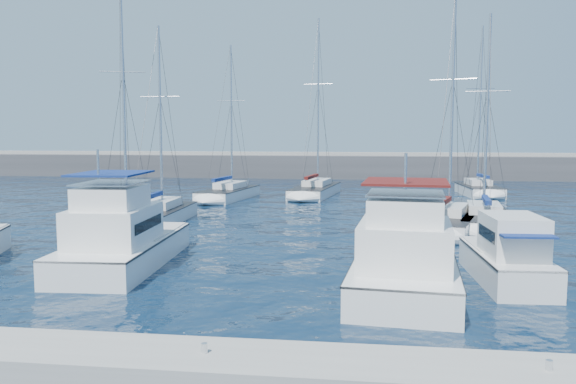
# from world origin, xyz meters

# --- Properties ---
(ground) EXTENTS (220.00, 220.00, 0.00)m
(ground) POSITION_xyz_m (0.00, 0.00, 0.00)
(ground) COLOR black
(ground) RESTS_ON ground
(breakwater) EXTENTS (160.00, 6.00, 4.45)m
(breakwater) POSITION_xyz_m (0.00, 52.00, 1.05)
(breakwater) COLOR #424244
(breakwater) RESTS_ON ground
(dock) EXTENTS (40.00, 2.20, 0.60)m
(dock) POSITION_xyz_m (0.00, -11.00, 0.30)
(dock) COLOR gray
(dock) RESTS_ON ground
(dock_cleat_centre) EXTENTS (0.16, 0.16, 0.25)m
(dock_cleat_centre) POSITION_xyz_m (0.00, -11.00, 0.72)
(dock_cleat_centre) COLOR silver
(dock_cleat_centre) RESTS_ON dock
(dock_cleat_near_stbd) EXTENTS (0.16, 0.16, 0.25)m
(dock_cleat_near_stbd) POSITION_xyz_m (8.00, -11.00, 0.72)
(dock_cleat_near_stbd) COLOR silver
(dock_cleat_near_stbd) RESTS_ON dock
(motor_yacht_port_inner) EXTENTS (4.06, 9.36, 4.69)m
(motor_yacht_port_inner) POSITION_xyz_m (-6.79, -0.43, 1.13)
(motor_yacht_port_inner) COLOR silver
(motor_yacht_port_inner) RESTS_ON ground
(motor_yacht_stbd_inner) EXTENTS (4.58, 8.63, 4.69)m
(motor_yacht_stbd_inner) POSITION_xyz_m (5.38, -3.17, 1.13)
(motor_yacht_stbd_inner) COLOR silver
(motor_yacht_stbd_inner) RESTS_ON ground
(motor_yacht_stbd_outer) EXTENTS (2.61, 6.41, 3.20)m
(motor_yacht_stbd_outer) POSITION_xyz_m (9.58, -0.99, 0.94)
(motor_yacht_stbd_outer) COLOR silver
(motor_yacht_stbd_outer) RESTS_ON ground
(sailboat_mid_a) EXTENTS (5.51, 8.41, 15.45)m
(sailboat_mid_a) POSITION_xyz_m (-10.36, 8.35, 0.53)
(sailboat_mid_a) COLOR silver
(sailboat_mid_a) RESTS_ON ground
(sailboat_mid_b) EXTENTS (3.20, 8.42, 13.36)m
(sailboat_mid_b) POSITION_xyz_m (-9.60, 11.81, 0.51)
(sailboat_mid_b) COLOR silver
(sailboat_mid_b) RESTS_ON ground
(sailboat_mid_d) EXTENTS (5.45, 8.93, 14.75)m
(sailboat_mid_d) POSITION_xyz_m (9.03, 11.10, 0.52)
(sailboat_mid_d) COLOR silver
(sailboat_mid_d) RESTS_ON ground
(sailboat_mid_e) EXTENTS (4.12, 8.16, 13.67)m
(sailboat_mid_e) POSITION_xyz_m (11.48, 12.32, 0.51)
(sailboat_mid_e) COLOR silver
(sailboat_mid_e) RESTS_ON ground
(sailboat_back_a) EXTENTS (4.39, 8.88, 14.20)m
(sailboat_back_a) POSITION_xyz_m (-8.14, 25.79, 0.51)
(sailboat_back_a) COLOR silver
(sailboat_back_a) RESTS_ON ground
(sailboat_back_b) EXTENTS (4.55, 10.22, 17.13)m
(sailboat_back_b) POSITION_xyz_m (-0.51, 29.53, 0.53)
(sailboat_back_b) COLOR silver
(sailboat_back_b) RESTS_ON ground
(sailboat_back_c) EXTENTS (3.50, 7.40, 16.48)m
(sailboat_back_c) POSITION_xyz_m (15.14, 32.01, 0.56)
(sailboat_back_c) COLOR silver
(sailboat_back_c) RESTS_ON ground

